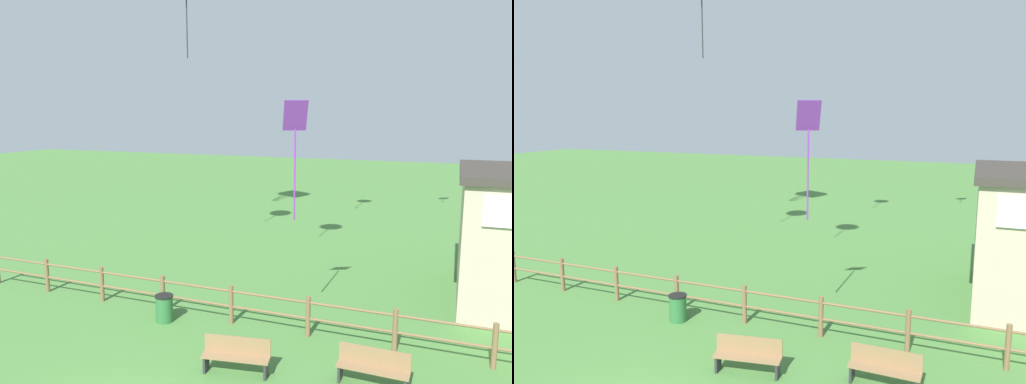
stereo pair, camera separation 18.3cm
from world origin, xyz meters
The scene contains 5 objects.
wooden_fence centered at (0.00, 6.14, 0.68)m, with size 19.39×0.14×1.19m.
park_bench_near_fence centered at (1.34, 3.55, 0.48)m, with size 1.72×0.68×0.89m.
park_bench_by_building centered at (4.54, 4.22, 0.48)m, with size 1.68×0.44×0.89m.
trash_bin centered at (-1.95, 5.50, 0.42)m, with size 0.56×0.56×0.83m.
kite_purple_streamer centered at (1.83, 6.54, 5.67)m, with size 0.79×0.67×3.39m.
Camera 1 is at (6.08, -6.86, 6.34)m, focal length 35.00 mm.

